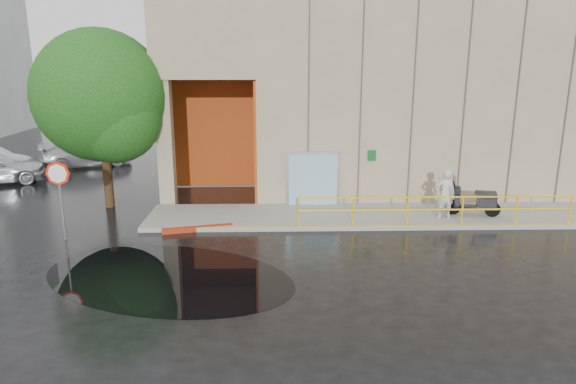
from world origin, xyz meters
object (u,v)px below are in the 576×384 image
at_px(scooter, 475,193).
at_px(red_curb, 198,229).
at_px(stop_sign, 59,183).
at_px(car_c, 86,154).
at_px(tree_near, 104,101).
at_px(person, 445,194).

bearing_deg(scooter, red_curb, -160.02).
xyz_separation_m(stop_sign, red_curb, (4.23, 0.73, -1.82)).
relative_size(scooter, car_c, 0.42).
bearing_deg(red_curb, tree_near, 141.21).
relative_size(person, scooter, 0.91).
bearing_deg(stop_sign, tree_near, 108.13).
height_order(stop_sign, tree_near, tree_near).
bearing_deg(scooter, stop_sign, -159.01).
height_order(red_curb, tree_near, tree_near).
bearing_deg(scooter, car_c, 163.77).
distance_m(stop_sign, tree_near, 4.46).
xyz_separation_m(person, tree_near, (-12.60, 2.21, 3.16)).
height_order(scooter, stop_sign, stop_sign).
xyz_separation_m(person, scooter, (1.19, 0.27, -0.04)).
bearing_deg(person, red_curb, 0.75).
xyz_separation_m(person, stop_sign, (-13.02, -1.58, 0.86)).
xyz_separation_m(red_curb, car_c, (-7.71, 11.25, 0.60)).
relative_size(scooter, stop_sign, 0.76).
height_order(stop_sign, car_c, stop_sign).
distance_m(red_curb, tree_near, 6.39).
height_order(stop_sign, red_curb, stop_sign).
distance_m(scooter, tree_near, 14.29).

